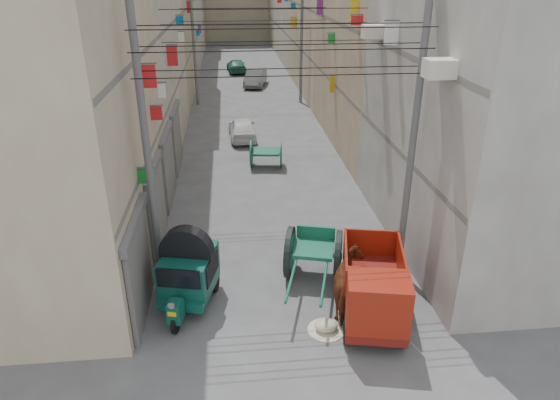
{
  "coord_description": "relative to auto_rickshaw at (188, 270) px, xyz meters",
  "views": [
    {
      "loc": [
        -1.37,
        -6.7,
        8.55
      ],
      "look_at": [
        -0.03,
        6.5,
        2.41
      ],
      "focal_mm": 32.0,
      "sensor_mm": 36.0,
      "label": 1
    }
  ],
  "objects": [
    {
      "name": "feed_sack",
      "position": [
        3.58,
        -1.61,
        -0.9
      ],
      "size": [
        0.61,
        0.49,
        0.3
      ],
      "primitive_type": "ellipsoid",
      "color": "beige",
      "rests_on": "ground"
    },
    {
      "name": "distant_car_green",
      "position": [
        2.04,
        34.79,
        -0.49
      ],
      "size": [
        1.86,
        3.98,
        1.12
      ],
      "primitive_type": "imported",
      "rotation": [
        0.0,
        0.0,
        3.22
      ],
      "color": "#21614D",
      "rests_on": "ground"
    },
    {
      "name": "mini_truck",
      "position": [
        4.83,
        -1.5,
        -0.13
      ],
      "size": [
        2.19,
        3.68,
        1.93
      ],
      "rotation": [
        0.0,
        0.0,
        -0.2
      ],
      "color": "black",
      "rests_on": "ground"
    },
    {
      "name": "second_cart",
      "position": [
        2.93,
        10.39,
        -0.36
      ],
      "size": [
        1.63,
        1.48,
        1.3
      ],
      "rotation": [
        0.0,
        0.0,
        -0.12
      ],
      "color": "#13543D",
      "rests_on": "ground"
    },
    {
      "name": "horse",
      "position": [
        4.33,
        -0.79,
        -0.26
      ],
      "size": [
        1.22,
        2.02,
        1.59
      ],
      "primitive_type": "imported",
      "rotation": [
        0.0,
        0.0,
        2.94
      ],
      "color": "maroon",
      "rests_on": "ground"
    },
    {
      "name": "distant_car_grey",
      "position": [
        3.46,
        28.67,
        -0.4
      ],
      "size": [
        2.17,
        4.17,
        1.31
      ],
      "primitive_type": "imported",
      "rotation": [
        0.0,
        0.0,
        -0.2
      ],
      "color": "#525755",
      "rests_on": "ground"
    },
    {
      "name": "shutters_left",
      "position": [
        -1.21,
        5.27,
        0.44
      ],
      "size": [
        0.18,
        14.4,
        2.88
      ],
      "color": "#46474B",
      "rests_on": "ground"
    },
    {
      "name": "overhead_cables",
      "position": [
        2.71,
        9.29,
        5.71
      ],
      "size": [
        7.4,
        22.52,
        1.12
      ],
      "color": "black",
      "rests_on": "ground"
    },
    {
      "name": "signboards",
      "position": [
        2.7,
        16.55,
        2.37
      ],
      "size": [
        8.22,
        40.52,
        5.67
      ],
      "color": "#0D6497",
      "rests_on": "ground"
    },
    {
      "name": "distant_car_white",
      "position": [
        1.95,
        14.86,
        -0.46
      ],
      "size": [
        1.57,
        3.57,
        1.19
      ],
      "primitive_type": "imported",
      "rotation": [
        0.0,
        0.0,
        3.19
      ],
      "color": "silver",
      "rests_on": "ground"
    },
    {
      "name": "tonga_cart",
      "position": [
        3.64,
        0.92,
        -0.24
      ],
      "size": [
        2.16,
        3.69,
        1.57
      ],
      "rotation": [
        0.0,
        0.0,
        -0.27
      ],
      "color": "black",
      "rests_on": "ground"
    },
    {
      "name": "utility_poles",
      "position": [
        2.71,
        11.89,
        2.94
      ],
      "size": [
        7.4,
        22.2,
        8.0
      ],
      "color": "#565658",
      "rests_on": "ground"
    },
    {
      "name": "building_row_left",
      "position": [
        -5.28,
        29.02,
        5.4
      ],
      "size": [
        8.0,
        62.0,
        14.0
      ],
      "color": "#BAA88C",
      "rests_on": "ground"
    },
    {
      "name": "auto_rickshaw",
      "position": [
        0.0,
        0.0,
        0.0
      ],
      "size": [
        1.83,
        2.64,
        1.79
      ],
      "rotation": [
        0.0,
        0.0,
        -0.23
      ],
      "color": "black",
      "rests_on": "ground"
    },
    {
      "name": "ac_units",
      "position": [
        6.36,
        2.56,
        6.38
      ],
      "size": [
        0.7,
        6.55,
        3.35
      ],
      "color": "beige",
      "rests_on": "ground"
    }
  ]
}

